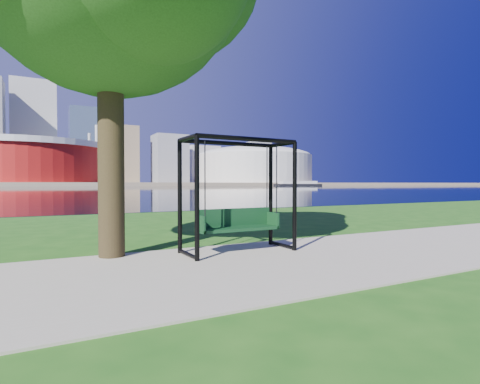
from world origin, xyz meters
TOP-DOWN VIEW (x-y plane):
  - ground at (0.00, 0.00)m, footprint 900.00×900.00m
  - path at (0.00, -0.50)m, footprint 120.00×4.00m
  - river at (0.00, 102.00)m, footprint 900.00×180.00m
  - far_bank at (0.00, 306.00)m, footprint 900.00×228.00m
  - stadium at (-10.00, 235.00)m, footprint 83.00×83.00m
  - arena at (135.00, 235.00)m, footprint 84.00×84.00m
  - skyline at (-4.27, 319.39)m, footprint 392.00×66.00m
  - swing at (0.14, 0.63)m, footprint 2.27×1.03m
  - barge at (135.43, 181.63)m, footprint 30.58×11.38m

SIDE VIEW (x-z plane):
  - ground at x=0.00m, z-range 0.00..0.00m
  - river at x=0.00m, z-range 0.00..0.02m
  - path at x=0.00m, z-range 0.00..0.03m
  - far_bank at x=0.00m, z-range 0.00..2.00m
  - swing at x=0.14m, z-range -0.04..2.26m
  - barge at x=135.43m, z-range -0.14..2.85m
  - stadium at x=-10.00m, z-range -1.77..30.23m
  - arena at x=135.00m, z-range 2.59..29.15m
  - skyline at x=-4.27m, z-range -12.36..84.14m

